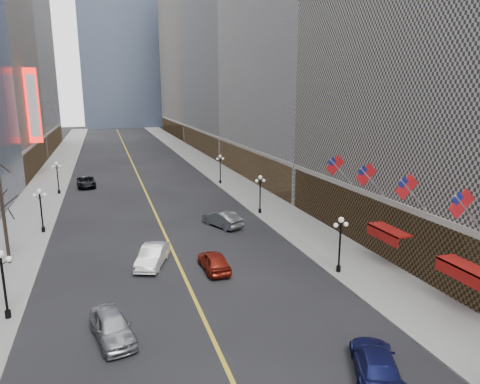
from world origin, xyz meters
TOP-DOWN VIEW (x-y plane):
  - sidewalk_east at (14.00, 70.00)m, footprint 6.00×230.00m
  - sidewalk_west at (-14.00, 70.00)m, footprint 6.00×230.00m
  - lane_line at (0.00, 80.00)m, footprint 0.25×200.00m
  - bldg_east_c at (29.88, 106.00)m, footprint 26.60×40.60m
  - bldg_east_d at (29.90, 149.00)m, footprint 26.60×46.60m
  - streetlamp_east_1 at (11.80, 30.00)m, footprint 1.26×0.44m
  - streetlamp_east_2 at (11.80, 48.00)m, footprint 1.26×0.44m
  - streetlamp_east_3 at (11.80, 66.00)m, footprint 1.26×0.44m
  - streetlamp_west_1 at (-11.80, 30.00)m, footprint 1.26×0.44m
  - streetlamp_west_2 at (-11.80, 48.00)m, footprint 1.26×0.44m
  - streetlamp_west_3 at (-11.80, 66.00)m, footprint 1.26×0.44m
  - flag_2 at (15.31, 22.00)m, footprint 2.87×0.12m
  - flag_3 at (15.31, 27.00)m, footprint 2.87×0.12m
  - flag_4 at (15.31, 32.00)m, footprint 2.87×0.12m
  - flag_5 at (15.31, 37.00)m, footprint 2.87×0.12m
  - awning_b at (16.11, 22.00)m, footprint 1.40×4.00m
  - awning_c at (16.11, 30.00)m, footprint 1.40×4.00m
  - theatre_marquee at (-15.88, 80.00)m, footprint 2.00×0.55m
  - tree_west_far at (-13.50, 40.00)m, footprint 3.60×3.60m
  - car_nb_near at (-5.56, 25.73)m, footprint 2.94×5.15m
  - car_nb_mid at (-2.09, 36.17)m, footprint 3.50×5.40m
  - car_nb_far at (-8.27, 70.13)m, footprint 3.03×5.80m
  - car_sb_near at (7.00, 18.22)m, footprint 4.09×5.58m
  - car_sb_mid at (2.53, 33.62)m, footprint 2.01×4.68m
  - car_sb_far at (6.27, 44.69)m, footprint 3.69×5.40m

SIDE VIEW (x-z plane):
  - lane_line at x=0.00m, z-range 0.00..0.02m
  - sidewalk_east at x=14.00m, z-range 0.00..0.15m
  - sidewalk_west at x=-14.00m, z-range 0.00..0.15m
  - car_sb_near at x=7.00m, z-range 0.00..1.50m
  - car_nb_far at x=-8.27m, z-range 0.00..1.56m
  - car_sb_mid at x=2.53m, z-range 0.00..1.58m
  - car_nb_near at x=-5.56m, z-range 0.00..1.65m
  - car_nb_mid at x=-2.09m, z-range 0.00..1.68m
  - car_sb_far at x=6.27m, z-range 0.00..1.68m
  - streetlamp_east_1 at x=11.80m, z-range 0.64..5.16m
  - streetlamp_east_2 at x=11.80m, z-range 0.64..5.16m
  - streetlamp_east_3 at x=11.80m, z-range 0.64..5.16m
  - streetlamp_west_1 at x=-11.80m, z-range 0.64..5.16m
  - streetlamp_west_2 at x=-11.80m, z-range 0.64..5.16m
  - streetlamp_west_3 at x=-11.80m, z-range 0.64..5.16m
  - awning_b at x=16.11m, z-range 2.62..3.54m
  - awning_c at x=16.11m, z-range 2.62..3.54m
  - tree_west_far at x=-13.50m, z-range 2.28..10.20m
  - flag_2 at x=15.31m, z-range 5.85..8.72m
  - flag_3 at x=15.31m, z-range 5.85..8.72m
  - flag_4 at x=15.31m, z-range 5.85..8.72m
  - flag_5 at x=15.31m, z-range 5.85..8.72m
  - theatre_marquee at x=-15.88m, z-range 6.00..18.00m
  - bldg_east_c at x=29.88m, z-range -0.22..48.58m
  - bldg_east_d at x=29.90m, z-range -0.23..62.57m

